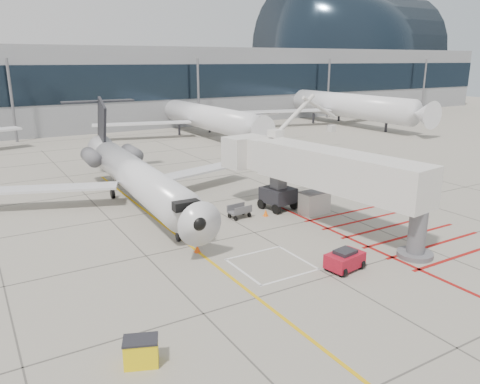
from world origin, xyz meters
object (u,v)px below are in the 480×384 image
jet_bridge (337,178)px  pushback_tug (345,259)px  spill_bin (141,351)px  regional_jet (144,164)px

jet_bridge → pushback_tug: bearing=-135.0°
spill_bin → jet_bridge: bearing=46.9°
jet_bridge → pushback_tug: (-4.16, -5.53, -3.12)m
pushback_tug → spill_bin: size_ratio=1.65×
pushback_tug → jet_bridge: bearing=44.2°
regional_jet → pushback_tug: size_ratio=13.73×
jet_bridge → regional_jet: bearing=126.4°
regional_jet → spill_bin: 20.08m
pushback_tug → spill_bin: bearing=-178.3°
jet_bridge → spill_bin: size_ratio=14.08×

